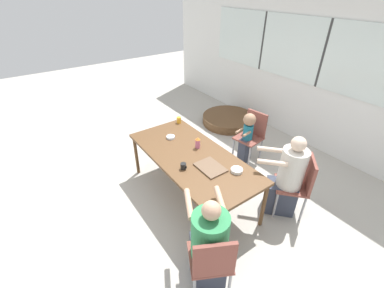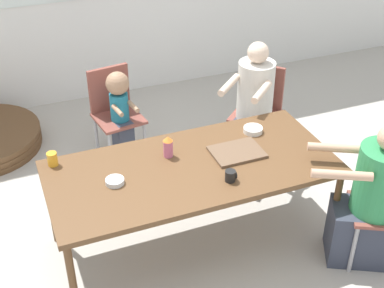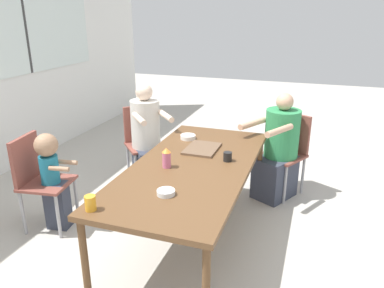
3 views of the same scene
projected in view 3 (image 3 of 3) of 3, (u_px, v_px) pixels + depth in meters
name	position (u px, v px, depth m)	size (l,w,h in m)	color
ground_plane	(192.00, 240.00, 3.28)	(16.00, 16.00, 0.00)	#B2ADA3
dining_table	(192.00, 170.00, 3.06)	(2.01, 0.93, 0.72)	brown
chair_for_woman_green_shirt	(288.00, 147.00, 4.02)	(0.54, 0.54, 0.87)	brown
chair_for_man_blue_shirt	(143.00, 137.00, 4.33)	(0.57, 0.57, 0.87)	brown
chair_for_toddler	(37.00, 174.00, 3.35)	(0.45, 0.45, 0.87)	brown
person_woman_green_shirt	(278.00, 153.00, 3.92)	(0.72, 0.60, 1.12)	#333847
person_man_blue_shirt	(147.00, 141.00, 4.18)	(0.64, 0.63, 1.16)	#333847
person_toddler	(53.00, 179.00, 3.33)	(0.23, 0.34, 0.91)	#333847
food_tray_dark	(202.00, 149.00, 3.36)	(0.37, 0.28, 0.02)	brown
coffee_mug	(228.00, 156.00, 3.10)	(0.08, 0.07, 0.08)	black
sippy_cup	(167.00, 158.00, 2.96)	(0.07, 0.07, 0.16)	#CC668C
juice_glass	(90.00, 203.00, 2.34)	(0.07, 0.07, 0.10)	gold
bowl_white_shallow	(166.00, 192.00, 2.54)	(0.12, 0.12, 0.03)	silver
bowl_cereal	(188.00, 137.00, 3.64)	(0.15, 0.15, 0.04)	white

